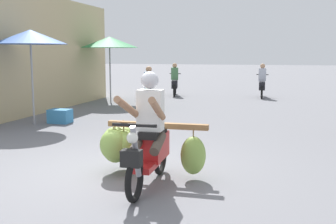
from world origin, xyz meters
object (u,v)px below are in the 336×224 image
object	(u,v)px
motorbike_main_loaded	(137,143)
produce_crate	(60,116)
motorbike_distant_far_ahead	(262,84)
motorbike_distant_ahead_left	(149,92)
market_umbrella_further_along	(30,37)
market_umbrella_near_shop	(110,42)
motorbike_distant_ahead_right	(175,83)

from	to	relation	value
motorbike_main_loaded	produce_crate	size ratio (longest dim) A/B	3.33
motorbike_distant_far_ahead	motorbike_distant_ahead_left	bearing A→B (deg)	-127.27
motorbike_distant_far_ahead	produce_crate	distance (m)	9.11
market_umbrella_further_along	produce_crate	xyz separation A→B (m)	(0.53, 0.37, -2.04)
motorbike_distant_ahead_left	market_umbrella_further_along	xyz separation A→B (m)	(-1.95, -3.58, 1.65)
market_umbrella_near_shop	produce_crate	size ratio (longest dim) A/B	4.31
motorbike_distant_ahead_left	motorbike_distant_far_ahead	world-z (taller)	same
motorbike_main_loaded	market_umbrella_near_shop	xyz separation A→B (m)	(-4.06, 8.44, 1.70)
market_umbrella_near_shop	market_umbrella_further_along	xyz separation A→B (m)	(-0.04, -4.86, 0.01)
motorbike_main_loaded	motorbike_distant_ahead_left	bearing A→B (deg)	106.71
market_umbrella_near_shop	motorbike_main_loaded	bearing A→B (deg)	-64.29
motorbike_distant_ahead_left	motorbike_distant_far_ahead	size ratio (longest dim) A/B	0.97
motorbike_distant_far_ahead	produce_crate	xyz separation A→B (m)	(-4.84, -7.70, -0.39)
motorbike_main_loaded	motorbike_distant_ahead_left	distance (m)	7.47
motorbike_distant_far_ahead	market_umbrella_further_along	size ratio (longest dim) A/B	0.67
motorbike_distant_ahead_left	motorbike_distant_far_ahead	xyz separation A→B (m)	(3.42, 4.50, 0.00)
motorbike_distant_far_ahead	produce_crate	size ratio (longest dim) A/B	2.90
motorbike_main_loaded	market_umbrella_near_shop	bearing A→B (deg)	115.71
market_umbrella_further_along	motorbike_distant_ahead_right	bearing A→B (deg)	77.77
market_umbrella_near_shop	market_umbrella_further_along	distance (m)	4.86
motorbike_distant_ahead_left	motorbike_distant_ahead_right	size ratio (longest dim) A/B	0.99
motorbike_distant_far_ahead	market_umbrella_near_shop	bearing A→B (deg)	-148.95
motorbike_distant_ahead_left	motorbike_distant_ahead_right	world-z (taller)	same
motorbike_distant_far_ahead	market_umbrella_near_shop	size ratio (longest dim) A/B	0.67
market_umbrella_near_shop	motorbike_distant_ahead_right	bearing A→B (deg)	61.06
market_umbrella_further_along	produce_crate	world-z (taller)	market_umbrella_further_along
motorbike_main_loaded	motorbike_distant_ahead_right	bearing A→B (deg)	101.77
produce_crate	motorbike_distant_ahead_left	bearing A→B (deg)	66.13
motorbike_distant_ahead_right	market_umbrella_further_along	world-z (taller)	market_umbrella_further_along
motorbike_distant_ahead_right	market_umbrella_further_along	size ratio (longest dim) A/B	0.67
motorbike_main_loaded	motorbike_distant_far_ahead	xyz separation A→B (m)	(1.27, 11.66, 0.05)
motorbike_distant_far_ahead	market_umbrella_further_along	distance (m)	9.84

